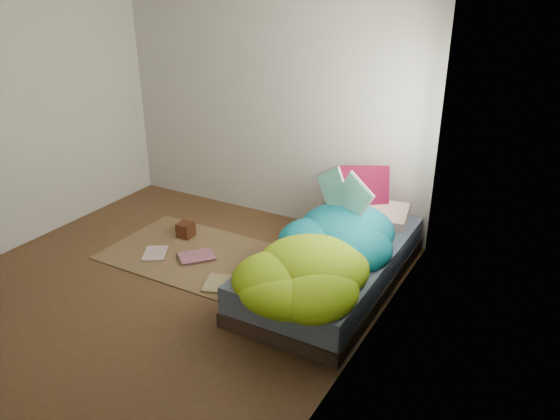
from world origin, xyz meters
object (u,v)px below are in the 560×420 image
object	(u,v)px
bed	(332,267)
floor_book_a	(144,254)
open_book	(343,182)
floor_book_b	(194,251)
pillow_magenta	(363,191)
wooden_box	(186,230)

from	to	relation	value
bed	floor_book_a	xyz separation A→B (m)	(-1.76, -0.42, -0.15)
open_book	floor_book_b	bearing A→B (deg)	-141.47
pillow_magenta	wooden_box	bearing A→B (deg)	174.92
open_book	floor_book_a	world-z (taller)	open_book
floor_book_a	floor_book_b	distance (m)	0.47
bed	open_book	distance (m)	0.73
pillow_magenta	open_book	xyz separation A→B (m)	(0.00, -0.49, 0.26)
bed	floor_book_a	size ratio (longest dim) A/B	6.98
wooden_box	pillow_magenta	bearing A→B (deg)	23.84
wooden_box	floor_book_b	distance (m)	0.37
open_book	wooden_box	world-z (taller)	open_book
open_book	floor_book_b	world-z (taller)	open_book
floor_book_b	wooden_box	bearing A→B (deg)	179.81
pillow_magenta	floor_book_a	bearing A→B (deg)	-173.54
pillow_magenta	floor_book_b	distance (m)	1.71
pillow_magenta	floor_book_b	size ratio (longest dim) A/B	1.48
bed	pillow_magenta	bearing A→B (deg)	94.47
pillow_magenta	wooden_box	world-z (taller)	pillow_magenta
bed	wooden_box	size ratio (longest dim) A/B	13.72
wooden_box	bed	bearing A→B (deg)	-2.91
floor_book_a	floor_book_b	size ratio (longest dim) A/B	0.89
bed	pillow_magenta	size ratio (longest dim) A/B	4.21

